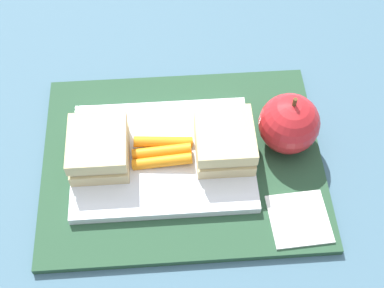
{
  "coord_description": "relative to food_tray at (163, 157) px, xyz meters",
  "views": [
    {
      "loc": [
        -0.01,
        -0.36,
        0.59
      ],
      "look_at": [
        0.01,
        0.0,
        0.04
      ],
      "focal_mm": 49.3,
      "sensor_mm": 36.0,
      "label": 1
    }
  ],
  "objects": [
    {
      "name": "paper_napkin",
      "position": [
        0.16,
        -0.1,
        -0.0
      ],
      "size": [
        0.07,
        0.07,
        0.0
      ],
      "primitive_type": "cube",
      "rotation": [
        0.0,
        0.0,
        0.06
      ],
      "color": "white",
      "rests_on": "lunchbag_mat"
    },
    {
      "name": "sandwich_half_right",
      "position": [
        0.08,
        0.0,
        0.03
      ],
      "size": [
        0.07,
        0.08,
        0.04
      ],
      "color": "#DBC189",
      "rests_on": "food_tray"
    },
    {
      "name": "lunchbag_mat",
      "position": [
        0.03,
        0.0,
        -0.01
      ],
      "size": [
        0.36,
        0.28,
        0.01
      ],
      "primitive_type": "cube",
      "color": "#284C33",
      "rests_on": "ground_plane"
    },
    {
      "name": "ground_plane",
      "position": [
        0.03,
        0.0,
        -0.02
      ],
      "size": [
        2.4,
        2.4,
        0.0
      ],
      "primitive_type": "plane",
      "color": "#42667A"
    },
    {
      "name": "carrot_sticks_bundle",
      "position": [
        0.0,
        -0.0,
        0.01
      ],
      "size": [
        0.08,
        0.04,
        0.02
      ],
      "color": "orange",
      "rests_on": "food_tray"
    },
    {
      "name": "apple",
      "position": [
        0.16,
        0.02,
        0.03
      ],
      "size": [
        0.08,
        0.08,
        0.09
      ],
      "color": "red",
      "rests_on": "lunchbag_mat"
    },
    {
      "name": "sandwich_half_left",
      "position": [
        -0.08,
        0.0,
        0.03
      ],
      "size": [
        0.07,
        0.08,
        0.04
      ],
      "color": "#DBC189",
      "rests_on": "food_tray"
    },
    {
      "name": "food_tray",
      "position": [
        0.0,
        0.0,
        0.0
      ],
      "size": [
        0.23,
        0.17,
        0.01
      ],
      "primitive_type": "cube",
      "color": "white",
      "rests_on": "lunchbag_mat"
    }
  ]
}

